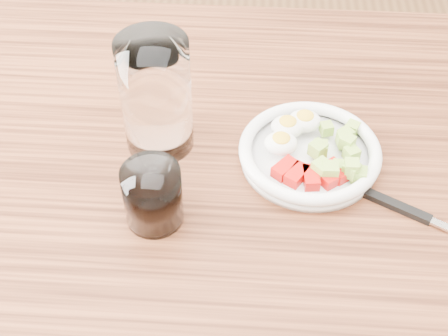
{
  "coord_description": "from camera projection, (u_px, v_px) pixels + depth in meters",
  "views": [
    {
      "loc": [
        0.03,
        -0.55,
        1.4
      ],
      "look_at": [
        -0.01,
        0.01,
        0.8
      ],
      "focal_mm": 50.0,
      "sensor_mm": 36.0,
      "label": 1
    }
  ],
  "objects": [
    {
      "name": "bowl",
      "position": [
        309.0,
        151.0,
        0.86
      ],
      "size": [
        0.2,
        0.2,
        0.04
      ],
      "color": "white",
      "rests_on": "dining_table"
    },
    {
      "name": "fork",
      "position": [
        415.0,
        214.0,
        0.8
      ],
      "size": [
        0.19,
        0.11,
        0.01
      ],
      "color": "black",
      "rests_on": "dining_table"
    },
    {
      "name": "coffee_glass",
      "position": [
        153.0,
        196.0,
        0.78
      ],
      "size": [
        0.07,
        0.07,
        0.08
      ],
      "color": "white",
      "rests_on": "dining_table"
    },
    {
      "name": "dining_table",
      "position": [
        230.0,
        234.0,
        0.91
      ],
      "size": [
        1.5,
        0.9,
        0.77
      ],
      "color": "brown",
      "rests_on": "ground"
    },
    {
      "name": "water_glass",
      "position": [
        156.0,
        96.0,
        0.84
      ],
      "size": [
        0.1,
        0.1,
        0.17
      ],
      "primitive_type": "cylinder",
      "color": "white",
      "rests_on": "dining_table"
    }
  ]
}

